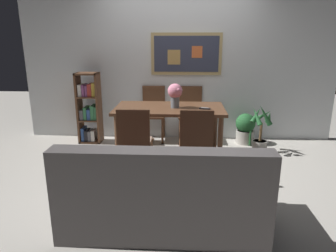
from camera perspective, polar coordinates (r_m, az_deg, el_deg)
ground_plane at (r=4.17m, az=1.38°, el=-7.93°), size 12.00×12.00×0.00m
wall_back_with_painting at (r=5.25m, az=1.96°, el=11.73°), size 5.20×0.14×2.60m
dining_table at (r=4.39m, az=0.28°, el=2.25°), size 1.54×0.85×0.74m
dining_chair_far_left at (r=5.22m, az=-2.72°, el=3.21°), size 0.40×0.41×0.91m
dining_chair_far_right at (r=5.20m, az=4.18°, el=3.13°), size 0.40×0.41×0.91m
dining_chair_near_right at (r=3.66m, az=5.19°, el=-2.41°), size 0.40×0.41×0.91m
dining_chair_near_left at (r=3.70m, az=-6.11°, el=-2.25°), size 0.40×0.41×0.91m
leather_couch at (r=2.87m, az=-0.93°, el=-12.70°), size 1.80×0.84×0.84m
bookshelf at (r=5.24m, az=-14.31°, el=2.99°), size 0.36×0.28×1.16m
potted_ivy at (r=5.24m, az=14.08°, el=-0.37°), size 0.32×0.33×0.52m
potted_palm at (r=4.84m, az=16.74°, el=-1.05°), size 0.36×0.38×0.78m
flower_vase at (r=4.30m, az=1.32°, el=6.11°), size 0.21×0.21×0.34m
tv_remote at (r=4.27m, az=6.83°, el=3.22°), size 0.16×0.08×0.02m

